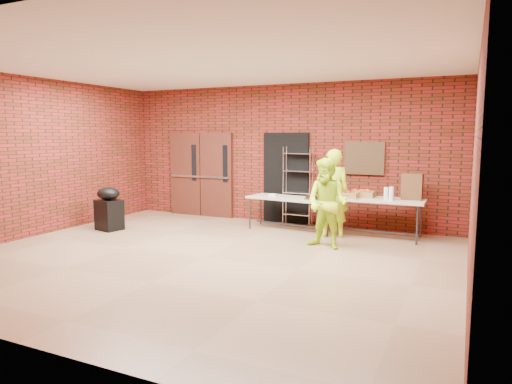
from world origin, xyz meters
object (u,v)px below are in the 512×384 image
covered_grill (109,208)px  wire_rack (298,186)px  table_left (287,200)px  volunteer_man (327,203)px  coffee_dispenser (412,186)px  volunteer_woman (333,193)px  table_right (374,202)px

covered_grill → wire_rack: bearing=45.7°
table_left → volunteer_man: 1.74m
coffee_dispenser → volunteer_woman: volunteer_woman is taller
wire_rack → covered_grill: 4.18m
wire_rack → table_left: wire_rack is taller
table_right → coffee_dispenser: 0.78m
table_left → table_right: (1.85, 0.01, 0.08)m
wire_rack → volunteer_man: wire_rack is taller
table_right → covered_grill: bearing=-162.6°
table_left → covered_grill: bearing=-147.6°
wire_rack → covered_grill: wire_rack is taller
coffee_dispenser → volunteer_woman: size_ratio=0.29×
wire_rack → volunteer_woman: size_ratio=1.00×
wire_rack → volunteer_man: (1.21, -1.79, -0.07)m
table_left → wire_rack: bearing=94.4°
table_right → volunteer_woman: (-0.77, -0.31, 0.16)m
table_left → covered_grill: 3.87m
volunteer_man → table_right: bearing=75.1°
volunteer_woman → volunteer_man: volunteer_woman is taller
covered_grill → volunteer_man: (4.72, 0.45, 0.35)m
table_left → volunteer_woman: 1.15m
coffee_dispenser → wire_rack: bearing=171.2°
coffee_dispenser → volunteer_woman: 1.54m
wire_rack → volunteer_man: 2.16m
wire_rack → volunteer_woman: (1.06, -0.87, -0.00)m
volunteer_woman → volunteer_man: size_ratio=1.08×
table_right → volunteer_woman: volunteer_woman is taller
covered_grill → coffee_dispenser: bearing=30.3°
covered_grill → volunteer_woman: bearing=29.9°
volunteer_woman → table_right: bearing=-175.3°
wire_rack → coffee_dispenser: (2.51, -0.39, 0.16)m
wire_rack → volunteer_man: bearing=-55.0°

